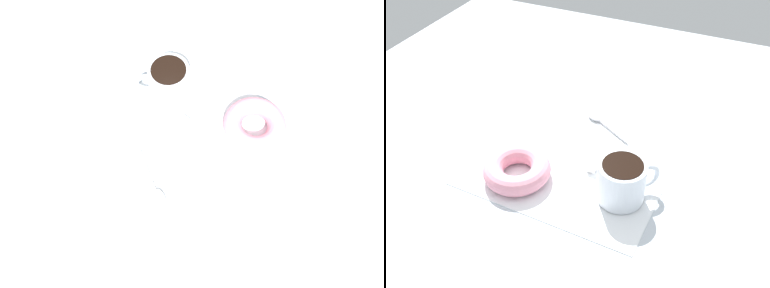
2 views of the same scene
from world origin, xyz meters
The scene contains 6 objects.
ground_plane centered at (0.00, 0.00, -1.00)cm, with size 120.00×120.00×2.00cm, color #B2BCC6.
napkin centered at (1.10, -1.08, 0.15)cm, with size 33.97×33.97×0.30cm, color white.
coffee_cup centered at (-6.14, -12.07, 4.00)cm, with size 8.62×9.19×7.14cm.
donut centered at (-8.96, 5.81, 2.02)cm, with size 11.60×11.60×3.45cm, color pink.
spoon centered at (11.52, -1.27, 0.70)cm, with size 7.25×10.81×0.90cm.
sugar_cube centered at (-2.27, -5.20, 1.04)cm, with size 1.48×1.48×1.48cm, color white.
Camera 2 is at (-53.21, -25.21, 52.01)cm, focal length 40.00 mm.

